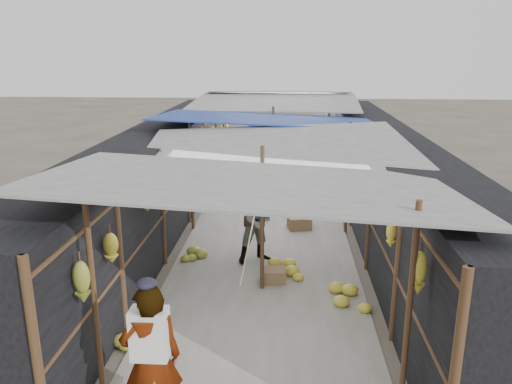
% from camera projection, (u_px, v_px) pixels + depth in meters
% --- Properties ---
extents(aisle_slab, '(3.60, 16.00, 0.02)m').
position_uv_depth(aisle_slab, '(269.00, 223.00, 12.27)').
color(aisle_slab, '#9E998E').
rests_on(aisle_slab, ground).
extents(stall_left, '(1.40, 15.00, 2.30)m').
position_uv_depth(stall_left, '(159.00, 177.00, 12.13)').
color(stall_left, black).
rests_on(stall_left, ground).
extents(stall_right, '(1.40, 15.00, 2.30)m').
position_uv_depth(stall_right, '(384.00, 180.00, 11.80)').
color(stall_right, black).
rests_on(stall_right, ground).
extents(crate_near, '(0.48, 0.40, 0.27)m').
position_uv_depth(crate_near, '(273.00, 276.00, 9.13)').
color(crate_near, olive).
rests_on(crate_near, ground).
extents(crate_mid, '(0.60, 0.52, 0.31)m').
position_uv_depth(crate_mid, '(299.00, 223.00, 11.85)').
color(crate_mid, olive).
rests_on(crate_mid, ground).
extents(crate_back, '(0.44, 0.37, 0.26)m').
position_uv_depth(crate_back, '(261.00, 182.00, 15.61)').
color(crate_back, olive).
rests_on(crate_back, ground).
extents(black_basin, '(0.57, 0.57, 0.17)m').
position_uv_depth(black_basin, '(300.00, 189.00, 15.08)').
color(black_basin, black).
rests_on(black_basin, ground).
extents(vendor_elderly, '(0.76, 0.62, 1.79)m').
position_uv_depth(vendor_elderly, '(151.00, 360.00, 5.38)').
color(vendor_elderly, silver).
rests_on(vendor_elderly, ground).
extents(shopper_blue, '(1.10, 1.01, 1.83)m').
position_uv_depth(shopper_blue, '(260.00, 219.00, 9.84)').
color(shopper_blue, '#1D4392').
rests_on(shopper_blue, ground).
extents(vendor_seated, '(0.54, 0.67, 0.91)m').
position_uv_depth(vendor_seated, '(317.00, 181.00, 14.51)').
color(vendor_seated, '#534E48').
rests_on(vendor_seated, ground).
extents(market_canopy, '(5.62, 15.20, 2.77)m').
position_uv_depth(market_canopy, '(272.00, 124.00, 11.96)').
color(market_canopy, brown).
rests_on(market_canopy, ground).
extents(hanging_bananas, '(3.95, 13.77, 0.77)m').
position_uv_depth(hanging_bananas, '(262.00, 157.00, 11.77)').
color(hanging_bananas, olive).
rests_on(hanging_bananas, ground).
extents(floor_bananas, '(3.80, 9.86, 0.35)m').
position_uv_depth(floor_bananas, '(279.00, 217.00, 12.29)').
color(floor_bananas, olive).
rests_on(floor_bananas, ground).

